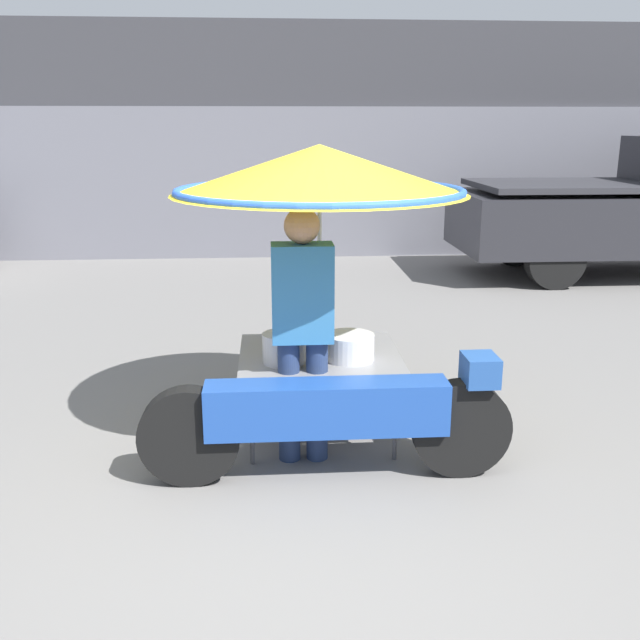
{
  "coord_description": "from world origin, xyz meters",
  "views": [
    {
      "loc": [
        -0.18,
        -3.49,
        2.13
      ],
      "look_at": [
        0.14,
        1.1,
        0.85
      ],
      "focal_mm": 40.0,
      "sensor_mm": 36.0,
      "label": 1
    }
  ],
  "objects": [
    {
      "name": "vendor_motorcycle_cart",
      "position": [
        0.15,
        1.06,
        1.55
      ],
      "size": [
        2.28,
        1.92,
        2.0
      ],
      "color": "black",
      "rests_on": "ground"
    },
    {
      "name": "vendor_person",
      "position": [
        0.01,
        0.78,
        0.92
      ],
      "size": [
        0.38,
        0.22,
        1.64
      ],
      "color": "navy",
      "rests_on": "ground"
    },
    {
      "name": "ground_plane",
      "position": [
        0.0,
        0.0,
        0.0
      ],
      "size": [
        36.0,
        36.0,
        0.0
      ],
      "primitive_type": "plane",
      "color": "slate"
    },
    {
      "name": "shopfront_building",
      "position": [
        0.0,
        9.12,
        1.82
      ],
      "size": [
        28.0,
        2.06,
        3.66
      ],
      "color": "#38383D",
      "rests_on": "ground"
    }
  ]
}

